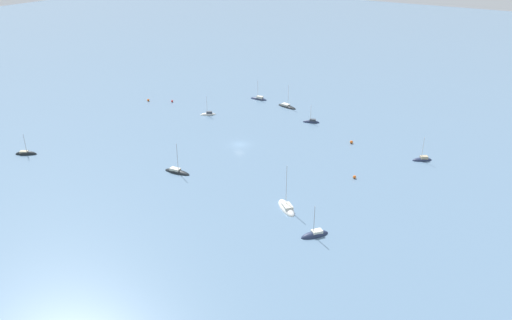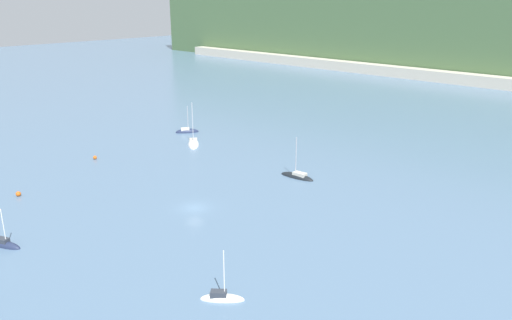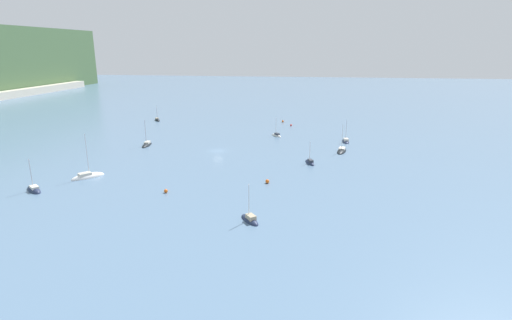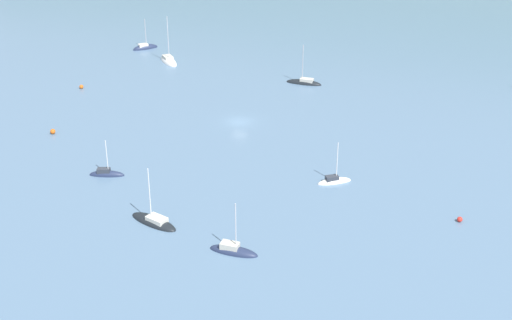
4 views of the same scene
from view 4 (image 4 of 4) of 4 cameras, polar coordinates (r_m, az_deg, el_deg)
The scene contains 11 objects.
ground_plane at distance 120.93m, azimuth -1.32°, elevation 3.08°, with size 600.00×600.00×0.00m, color slate.
sailboat_0 at distance 138.90m, azimuth 3.87°, elevation 6.16°, with size 7.15×2.67×8.46m.
sailboat_1 at distance 152.30m, azimuth -7.00°, elevation 7.83°, with size 7.13×6.53×10.85m.
sailboat_2 at distance 85.55m, azimuth -1.83°, elevation -7.30°, with size 6.21×2.44×7.42m.
sailboat_3 at distance 162.09m, azimuth -8.86°, elevation 8.83°, with size 4.91×5.72×7.59m.
sailboat_4 at distance 92.18m, azimuth -8.16°, elevation -4.94°, with size 7.66×3.68×8.34m.
sailboat_5 at distance 105.10m, azimuth -11.86°, elevation -1.15°, with size 5.26×3.20×6.24m.
sailboat_7 at distance 101.47m, azimuth 6.27°, elevation -1.74°, with size 4.69×4.28×6.85m.
mooring_buoy_0 at distance 139.81m, azimuth -13.80°, elevation 5.72°, with size 0.77×0.77×0.77m.
mooring_buoy_1 at distance 94.98m, azimuth 15.99°, elevation -4.59°, with size 0.70×0.70×0.70m.
mooring_buoy_3 at distance 120.72m, azimuth -15.95°, elevation 2.21°, with size 0.85×0.85×0.85m.
Camera 4 is at (48.91, -100.09, 47.05)m, focal length 50.00 mm.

